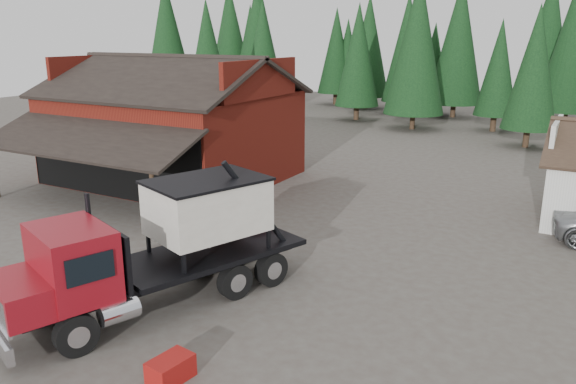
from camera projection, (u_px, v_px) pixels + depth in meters
The scene contains 8 objects.
ground at pixel (234, 274), 19.99m from camera, with size 120.00×120.00×0.00m, color #4D443D.
red_barn at pixel (173, 133), 32.74m from camera, with size 12.80×13.63×7.18m.
conifer_backdrop at pixel (476, 121), 55.28m from camera, with size 76.00×16.00×16.00m, color black, non-canonical shape.
near_pine_a at pixel (208, 55), 52.09m from camera, with size 4.40×4.40×11.40m.
near_pine_b at pixel (534, 68), 40.78m from camera, with size 3.96×3.96×10.40m.
near_pine_d at pixel (417, 44), 48.42m from camera, with size 5.28×5.28×13.40m.
feed_truck at pixel (163, 243), 17.30m from camera, with size 5.85×10.06×4.41m.
equip_box at pixel (171, 369), 13.83m from camera, with size 0.70×1.10×0.60m, color maroon.
Camera 1 is at (10.65, -15.17, 8.28)m, focal length 35.00 mm.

